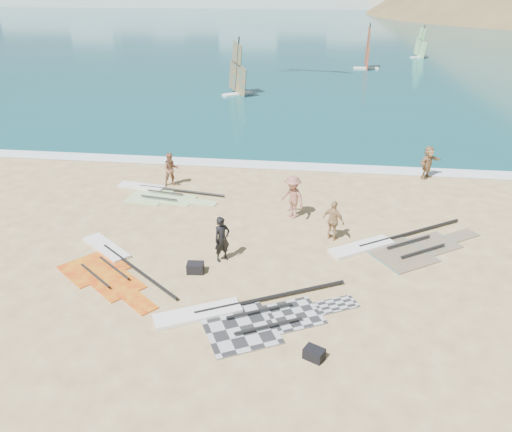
# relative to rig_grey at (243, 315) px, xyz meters

# --- Properties ---
(ground) EXTENTS (300.00, 300.00, 0.00)m
(ground) POSITION_rel_rig_grey_xyz_m (-1.02, 0.91, -0.05)
(ground) COLOR #DBC480
(ground) RESTS_ON ground
(sea) EXTENTS (300.00, 240.00, 0.06)m
(sea) POSITION_rel_rig_grey_xyz_m (-1.02, 132.91, -0.05)
(sea) COLOR #0B4D50
(sea) RESTS_ON ground
(surf_line) EXTENTS (300.00, 1.20, 0.04)m
(surf_line) POSITION_rel_rig_grey_xyz_m (-1.02, 13.21, -0.05)
(surf_line) COLOR white
(surf_line) RESTS_ON ground
(rig_grey) EXTENTS (6.25, 4.18, 0.20)m
(rig_grey) POSITION_rel_rig_grey_xyz_m (0.00, 0.00, 0.00)
(rig_grey) COLOR #292A2C
(rig_grey) RESTS_ON ground
(rig_green) EXTENTS (5.36, 2.52, 0.20)m
(rig_green) POSITION_rel_rig_grey_xyz_m (-5.40, 8.75, -0.00)
(rig_green) COLOR #7AC531
(rig_green) RESTS_ON ground
(rig_orange) EXTENTS (6.01, 4.52, 0.20)m
(rig_orange) POSITION_rel_rig_grey_xyz_m (5.14, 4.94, -0.00)
(rig_orange) COLOR #E84708
(rig_orange) RESTS_ON ground
(rig_red) EXTENTS (4.81, 4.83, 0.20)m
(rig_red) POSITION_rel_rig_grey_xyz_m (-5.12, 2.29, -0.00)
(rig_red) COLOR red
(rig_red) RESTS_ON ground
(gear_bag_near) EXTENTS (0.60, 0.46, 0.36)m
(gear_bag_near) POSITION_rel_rig_grey_xyz_m (-2.01, 2.25, 0.13)
(gear_bag_near) COLOR black
(gear_bag_near) RESTS_ON ground
(gear_bag_far) EXTENTS (0.64, 0.57, 0.32)m
(gear_bag_far) POSITION_rel_rig_grey_xyz_m (2.17, -1.56, 0.11)
(gear_bag_far) COLOR black
(gear_bag_far) RESTS_ON ground
(person_wetsuit) EXTENTS (0.73, 0.72, 1.70)m
(person_wetsuit) POSITION_rel_rig_grey_xyz_m (-1.23, 3.20, 0.80)
(person_wetsuit) COLOR black
(person_wetsuit) RESTS_ON ground
(beachgoer_left) EXTENTS (1.01, 0.93, 1.67)m
(beachgoer_left) POSITION_rel_rig_grey_xyz_m (-4.98, 9.81, 0.78)
(beachgoer_left) COLOR #976347
(beachgoer_left) RESTS_ON ground
(beachgoer_mid) EXTENTS (1.37, 1.33, 1.87)m
(beachgoer_mid) POSITION_rel_rig_grey_xyz_m (1.04, 7.01, 0.89)
(beachgoer_mid) COLOR #9D6154
(beachgoer_mid) RESTS_ON ground
(beachgoer_back) EXTENTS (1.00, 0.86, 1.62)m
(beachgoer_back) POSITION_rel_rig_grey_xyz_m (2.72, 5.28, 0.76)
(beachgoer_back) COLOR tan
(beachgoer_back) RESTS_ON ground
(beachgoer_right) EXTENTS (1.46, 1.46, 1.68)m
(beachgoer_right) POSITION_rel_rig_grey_xyz_m (7.48, 12.41, 0.79)
(beachgoer_right) COLOR #A27B52
(beachgoer_right) RESTS_ON ground
(windsurfer_left) EXTENTS (2.58, 2.64, 4.84)m
(windsurfer_left) POSITION_rel_rig_grey_xyz_m (-5.03, 30.20, 1.33)
(windsurfer_left) COLOR white
(windsurfer_left) RESTS_ON ground
(windsurfer_centre) EXTENTS (2.67, 3.23, 4.82)m
(windsurfer_centre) POSITION_rel_rig_grey_xyz_m (6.74, 44.84, 1.32)
(windsurfer_centre) COLOR white
(windsurfer_centre) RESTS_ON ground
(windsurfer_right) EXTENTS (2.22, 2.44, 3.93)m
(windsurfer_right) POSITION_rel_rig_grey_xyz_m (13.84, 53.95, 1.13)
(windsurfer_right) COLOR white
(windsurfer_right) RESTS_ON ground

